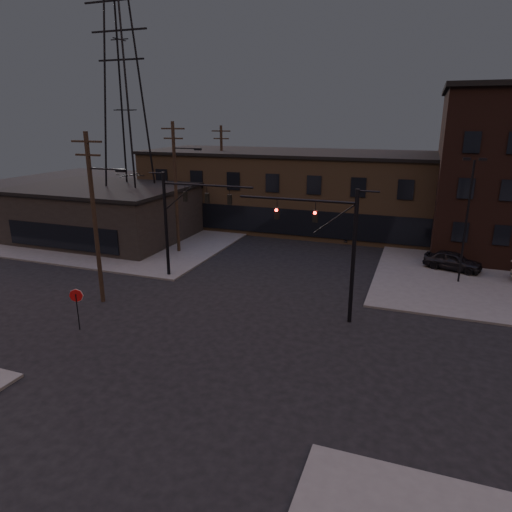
# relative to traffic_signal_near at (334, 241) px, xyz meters

# --- Properties ---
(ground) EXTENTS (140.00, 140.00, 0.00)m
(ground) POSITION_rel_traffic_signal_near_xyz_m (-5.36, -4.50, -4.93)
(ground) COLOR black
(ground) RESTS_ON ground
(sidewalk_nw) EXTENTS (30.00, 30.00, 0.15)m
(sidewalk_nw) POSITION_rel_traffic_signal_near_xyz_m (-27.36, 17.50, -4.86)
(sidewalk_nw) COLOR #474744
(sidewalk_nw) RESTS_ON ground
(building_row) EXTENTS (40.00, 12.00, 8.00)m
(building_row) POSITION_rel_traffic_signal_near_xyz_m (-5.36, 23.50, -0.93)
(building_row) COLOR brown
(building_row) RESTS_ON ground
(building_left) EXTENTS (16.00, 12.00, 5.00)m
(building_left) POSITION_rel_traffic_signal_near_xyz_m (-25.36, 11.50, -2.43)
(building_left) COLOR black
(building_left) RESTS_ON ground
(traffic_signal_near) EXTENTS (7.12, 0.24, 8.00)m
(traffic_signal_near) POSITION_rel_traffic_signal_near_xyz_m (0.00, 0.00, 0.00)
(traffic_signal_near) COLOR black
(traffic_signal_near) RESTS_ON ground
(traffic_signal_far) EXTENTS (7.12, 0.24, 8.00)m
(traffic_signal_far) POSITION_rel_traffic_signal_near_xyz_m (-12.07, 3.50, 0.08)
(traffic_signal_far) COLOR black
(traffic_signal_far) RESTS_ON ground
(stop_sign) EXTENTS (0.72, 0.33, 2.48)m
(stop_sign) POSITION_rel_traffic_signal_near_xyz_m (-13.36, -6.49, -3.09)
(stop_sign) COLOR black
(stop_sign) RESTS_ON ground
(utility_pole_near) EXTENTS (3.70, 0.28, 11.00)m
(utility_pole_near) POSITION_rel_traffic_signal_near_xyz_m (-14.79, -2.50, 0.94)
(utility_pole_near) COLOR black
(utility_pole_near) RESTS_ON ground
(utility_pole_mid) EXTENTS (3.70, 0.28, 11.50)m
(utility_pole_mid) POSITION_rel_traffic_signal_near_xyz_m (-15.79, 9.50, 1.19)
(utility_pole_mid) COLOR black
(utility_pole_mid) RESTS_ON ground
(utility_pole_far) EXTENTS (2.20, 0.28, 11.00)m
(utility_pole_far) POSITION_rel_traffic_signal_near_xyz_m (-16.86, 21.50, 0.85)
(utility_pole_far) COLOR black
(utility_pole_far) RESTS_ON ground
(transmission_tower) EXTENTS (7.00, 7.00, 25.00)m
(transmission_tower) POSITION_rel_traffic_signal_near_xyz_m (-23.36, 13.50, 7.57)
(transmission_tower) COLOR black
(transmission_tower) RESTS_ON ground
(lot_light_a) EXTENTS (1.50, 0.28, 9.14)m
(lot_light_a) POSITION_rel_traffic_signal_near_xyz_m (7.64, 9.50, 0.58)
(lot_light_a) COLOR black
(lot_light_a) RESTS_ON ground
(parked_car_lot_a) EXTENTS (4.67, 2.87, 1.48)m
(parked_car_lot_a) POSITION_rel_traffic_signal_near_xyz_m (7.30, 12.32, -4.04)
(parked_car_lot_a) COLOR black
(parked_car_lot_a) RESTS_ON sidewalk_ne
(car_crossing) EXTENTS (3.21, 4.75, 1.48)m
(car_crossing) POSITION_rel_traffic_signal_near_xyz_m (-1.76, 19.73, -4.19)
(car_crossing) COLOR black
(car_crossing) RESTS_ON ground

